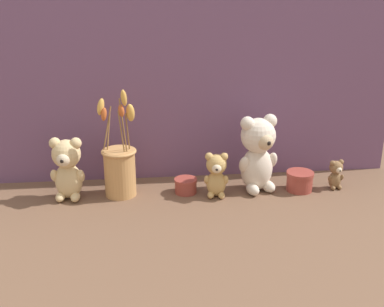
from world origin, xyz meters
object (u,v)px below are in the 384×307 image
flower_vase (120,167)px  decorative_tin_short (299,180)px  teddy_bear_medium (67,167)px  teddy_bear_large (258,152)px  teddy_bear_tiny (336,174)px  decorative_tin_tall (186,186)px  teddy_bear_small (216,174)px

flower_vase → decorative_tin_short: 0.59m
teddy_bear_medium → decorative_tin_short: (0.74, -0.01, -0.07)m
teddy_bear_large → decorative_tin_short: size_ratio=2.85×
teddy_bear_medium → teddy_bear_tiny: size_ratio=2.01×
teddy_bear_medium → teddy_bear_tiny: bearing=-0.7°
decorative_tin_tall → decorative_tin_short: decorative_tin_short is taller
teddy_bear_small → decorative_tin_tall: size_ratio=1.97×
teddy_bear_large → flower_vase: size_ratio=0.72×
teddy_bear_medium → teddy_bear_tiny: 0.87m
teddy_bear_small → decorative_tin_short: size_ratio=1.65×
flower_vase → decorative_tin_short: bearing=-2.1°
decorative_tin_short → teddy_bear_small: bearing=-175.7°
decorative_tin_short → flower_vase: bearing=177.9°
teddy_bear_small → teddy_bear_large: bearing=13.8°
teddy_bear_medium → decorative_tin_short: teddy_bear_medium is taller
teddy_bear_large → teddy_bear_small: (-0.14, -0.03, -0.06)m
teddy_bear_medium → decorative_tin_short: size_ratio=2.26×
teddy_bear_large → flower_vase: 0.44m
teddy_bear_large → decorative_tin_tall: size_ratio=3.40×
flower_vase → teddy_bear_tiny: bearing=-1.7°
teddy_bear_large → teddy_bear_small: size_ratio=1.73×
teddy_bear_large → teddy_bear_tiny: bearing=-2.9°
teddy_bear_large → teddy_bear_medium: 0.60m
teddy_bear_medium → teddy_bear_small: 0.47m
flower_vase → decorative_tin_tall: flower_vase is taller
teddy_bear_small → teddy_bear_tiny: size_ratio=1.47×
decorative_tin_short → teddy_bear_medium: bearing=179.2°
teddy_bear_large → decorative_tin_tall: teddy_bear_large is taller
decorative_tin_tall → decorative_tin_short: 0.37m
teddy_bear_medium → teddy_bear_tiny: teddy_bear_medium is taller
teddy_bear_small → decorative_tin_short: bearing=4.3°
teddy_bear_large → flower_vase: flower_vase is taller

